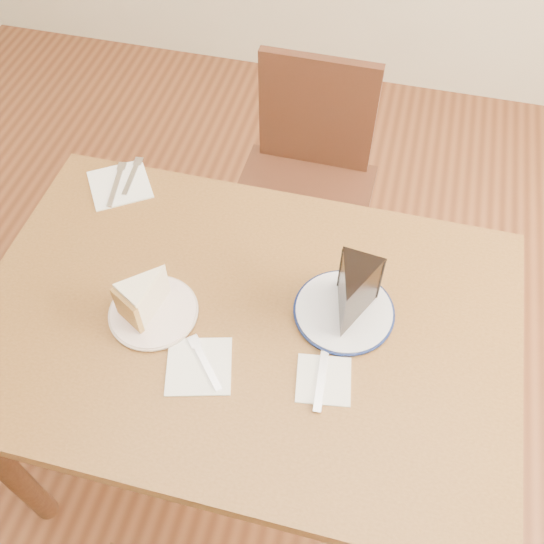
{
  "coord_description": "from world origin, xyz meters",
  "views": [
    {
      "loc": [
        0.24,
        -0.68,
        1.88
      ],
      "look_at": [
        0.04,
        0.1,
        0.8
      ],
      "focal_mm": 40.0,
      "sensor_mm": 36.0,
      "label": 1
    }
  ],
  "objects_px": {
    "table": "(245,342)",
    "chocolate_cake": "(352,298)",
    "chair_far": "(305,187)",
    "plate_navy": "(344,311)",
    "plate_cream": "(154,312)",
    "carrot_cake": "(149,294)"
  },
  "relations": [
    {
      "from": "table",
      "to": "plate_cream",
      "type": "relative_size",
      "value": 6.35
    },
    {
      "from": "table",
      "to": "chocolate_cake",
      "type": "xyz_separation_m",
      "value": [
        0.22,
        0.06,
        0.17
      ]
    },
    {
      "from": "plate_navy",
      "to": "carrot_cake",
      "type": "xyz_separation_m",
      "value": [
        -0.41,
        -0.09,
        0.05
      ]
    },
    {
      "from": "chair_far",
      "to": "plate_navy",
      "type": "xyz_separation_m",
      "value": [
        0.21,
        -0.62,
        0.27
      ]
    },
    {
      "from": "table",
      "to": "chair_far",
      "type": "distance_m",
      "value": 0.71
    },
    {
      "from": "plate_cream",
      "to": "carrot_cake",
      "type": "distance_m",
      "value": 0.05
    },
    {
      "from": "table",
      "to": "carrot_cake",
      "type": "height_order",
      "value": "carrot_cake"
    },
    {
      "from": "chair_far",
      "to": "plate_cream",
      "type": "bearing_deg",
      "value": 75.58
    },
    {
      "from": "carrot_cake",
      "to": "plate_cream",
      "type": "bearing_deg",
      "value": -30.7
    },
    {
      "from": "plate_cream",
      "to": "chocolate_cake",
      "type": "xyz_separation_m",
      "value": [
        0.42,
        0.1,
        0.07
      ]
    },
    {
      "from": "chair_far",
      "to": "chocolate_cake",
      "type": "xyz_separation_m",
      "value": [
        0.22,
        -0.63,
        0.34
      ]
    },
    {
      "from": "plate_navy",
      "to": "carrot_cake",
      "type": "height_order",
      "value": "carrot_cake"
    },
    {
      "from": "chair_far",
      "to": "carrot_cake",
      "type": "bearing_deg",
      "value": 74.78
    },
    {
      "from": "plate_cream",
      "to": "plate_navy",
      "type": "xyz_separation_m",
      "value": [
        0.41,
        0.1,
        0.0
      ]
    },
    {
      "from": "chair_far",
      "to": "chocolate_cake",
      "type": "relative_size",
      "value": 6.77
    },
    {
      "from": "chair_far",
      "to": "plate_cream",
      "type": "distance_m",
      "value": 0.8
    },
    {
      "from": "chair_far",
      "to": "plate_navy",
      "type": "bearing_deg",
      "value": 109.42
    },
    {
      "from": "plate_cream",
      "to": "plate_navy",
      "type": "relative_size",
      "value": 0.88
    },
    {
      "from": "table",
      "to": "plate_navy",
      "type": "bearing_deg",
      "value": 17.99
    },
    {
      "from": "chair_far",
      "to": "plate_navy",
      "type": "distance_m",
      "value": 0.71
    },
    {
      "from": "chair_far",
      "to": "chocolate_cake",
      "type": "bearing_deg",
      "value": 110.15
    },
    {
      "from": "chair_far",
      "to": "plate_navy",
      "type": "relative_size",
      "value": 4.07
    }
  ]
}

